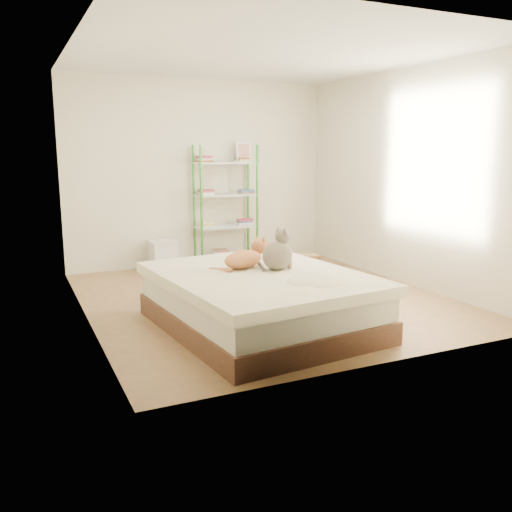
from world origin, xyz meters
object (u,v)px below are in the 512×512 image
bed (260,300)px  white_bin (163,255)px  orange_cat (243,257)px  shelf_unit (226,205)px  cardboard_box (299,268)px  grey_cat (278,250)px

bed → white_bin: (-0.17, 2.77, -0.05)m
bed → orange_cat: 0.45m
shelf_unit → white_bin: 1.15m
orange_cat → cardboard_box: 1.82m
orange_cat → white_bin: bearing=69.5°
grey_cat → shelf_unit: bearing=-29.1°
bed → grey_cat: (0.21, 0.05, 0.45)m
orange_cat → shelf_unit: 2.69m
bed → shelf_unit: 2.97m
orange_cat → cardboard_box: orange_cat is taller
bed → white_bin: bed is taller
shelf_unit → cardboard_box: bearing=-71.7°
orange_cat → cardboard_box: size_ratio=0.88×
shelf_unit → white_bin: size_ratio=4.19×
shelf_unit → cardboard_box: 1.58m
grey_cat → orange_cat: bearing=35.1°
shelf_unit → white_bin: shelf_unit is taller
cardboard_box → white_bin: bearing=161.2°
orange_cat → grey_cat: bearing=-60.8°
grey_cat → bed: bearing=87.5°
shelf_unit → cardboard_box: shelf_unit is taller
bed → cardboard_box: size_ratio=3.72×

